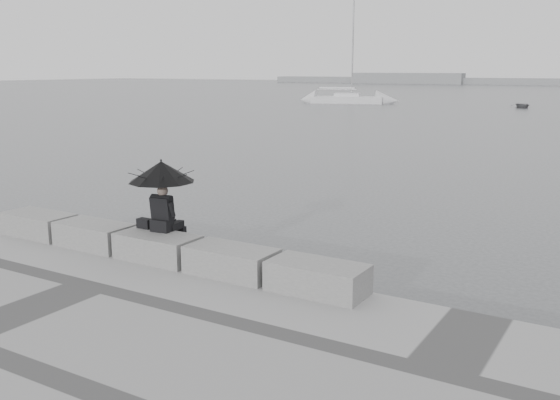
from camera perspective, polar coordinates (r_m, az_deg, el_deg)
The scene contains 10 objects.
ground at distance 12.56m, azimuth -9.58°, elevation -7.08°, with size 360.00×360.00×0.00m, color #45474A.
stone_block_far_left at distance 14.46m, azimuth -21.18°, elevation -2.10°, with size 1.60×0.80×0.50m, color slate.
stone_block_left at distance 13.18m, azimuth -16.61°, elevation -3.10°, with size 1.60×0.80×0.50m, color slate.
stone_block_centre at distance 12.02m, azimuth -11.10°, elevation -4.27°, with size 1.60×0.80×0.50m, color slate.
stone_block_right at distance 10.99m, azimuth -4.46°, elevation -5.62°, with size 1.60×0.80×0.50m, color slate.
stone_block_far_right at distance 10.14m, azimuth 3.45°, elevation -7.13°, with size 1.60×0.80×0.50m, color slate.
seated_person at distance 11.99m, azimuth -10.79°, elevation 1.94°, with size 1.26×1.26×1.39m.
bag at distance 12.46m, azimuth -12.26°, elevation -2.10°, with size 0.29×0.17×0.19m, color black.
sailboat_left at distance 74.51m, azimuth 6.16°, elevation 9.18°, with size 8.65×4.68×12.90m.
dinghy at distance 70.46m, azimuth 21.27°, elevation 8.07°, with size 3.00×1.27×0.51m, color gray.
Camera 1 is at (7.81, -8.96, 4.07)m, focal length 40.00 mm.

